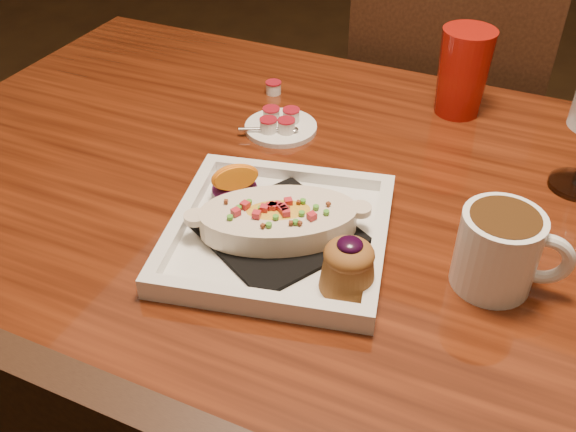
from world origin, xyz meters
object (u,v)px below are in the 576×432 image
at_px(table, 355,255).
at_px(saucer, 279,125).
at_px(coffee_mug, 501,248).
at_px(plate, 285,230).
at_px(chair_far, 441,140).
at_px(red_tumbler, 463,72).

bearing_deg(table, saucer, 144.11).
xyz_separation_m(coffee_mug, saucer, (-0.39, 0.22, -0.05)).
bearing_deg(plate, chair_far, 72.92).
relative_size(saucer, red_tumbler, 0.81).
bearing_deg(saucer, plate, -63.62).
xyz_separation_m(chair_far, red_tumbler, (0.06, -0.30, 0.32)).
relative_size(coffee_mug, red_tumbler, 0.92).
relative_size(chair_far, plate, 2.78).
distance_m(coffee_mug, saucer, 0.45).
relative_size(plate, saucer, 2.76).
height_order(table, plate, plate).
height_order(plate, red_tumbler, red_tumbler).
distance_m(coffee_mug, red_tumbler, 0.43).
height_order(saucer, red_tumbler, red_tumbler).
distance_m(chair_far, saucer, 0.58).
bearing_deg(red_tumbler, saucer, -143.86).
distance_m(plate, saucer, 0.30).
xyz_separation_m(table, coffee_mug, (0.20, -0.08, 0.15)).
bearing_deg(chair_far, saucer, 68.75).
distance_m(table, chair_far, 0.65).
height_order(chair_far, coffee_mug, chair_far).
height_order(plate, coffee_mug, coffee_mug).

